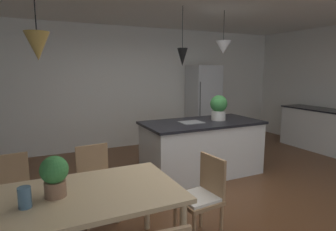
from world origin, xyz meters
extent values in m
cube|color=brown|center=(0.00, 0.00, -0.02)|extent=(10.00, 8.40, 0.04)
cube|color=white|center=(0.00, 3.26, 1.35)|extent=(10.00, 0.12, 2.70)
cube|color=#D1B284|center=(-1.79, -0.63, 0.71)|extent=(1.93, 0.99, 0.04)
cylinder|color=#D1B284|center=(-0.90, -0.22, 0.36)|extent=(0.06, 0.06, 0.71)
cube|color=#A87F56|center=(-2.22, 0.18, 0.43)|extent=(0.43, 0.43, 0.04)
cube|color=white|center=(-2.22, 0.18, 0.47)|extent=(0.39, 0.39, 0.03)
cube|color=#A87F56|center=(-2.24, 0.36, 0.66)|extent=(0.38, 0.06, 0.42)
cylinder|color=#A87F56|center=(-2.04, 0.03, 0.21)|extent=(0.04, 0.04, 0.41)
cylinder|color=#A87F56|center=(-2.07, 0.37, 0.21)|extent=(0.04, 0.04, 0.41)
cube|color=#A87F56|center=(-1.35, 0.18, 0.43)|extent=(0.44, 0.44, 0.04)
cube|color=white|center=(-1.35, 0.18, 0.47)|extent=(0.39, 0.39, 0.03)
cube|color=#A87F56|center=(-1.37, 0.36, 0.66)|extent=(0.38, 0.07, 0.42)
cylinder|color=#A87F56|center=(-1.17, 0.03, 0.21)|extent=(0.04, 0.04, 0.41)
cylinder|color=#A87F56|center=(-1.51, 0.00, 0.21)|extent=(0.04, 0.04, 0.41)
cylinder|color=#A87F56|center=(-1.20, 0.37, 0.21)|extent=(0.04, 0.04, 0.41)
cylinder|color=#A87F56|center=(-1.54, 0.34, 0.21)|extent=(0.04, 0.04, 0.41)
cube|color=#A87F56|center=(-0.50, -0.63, 0.43)|extent=(0.44, 0.44, 0.04)
cube|color=white|center=(-0.50, -0.63, 0.47)|extent=(0.39, 0.39, 0.03)
cube|color=#A87F56|center=(-0.32, -0.62, 0.66)|extent=(0.07, 0.38, 0.42)
cylinder|color=#A87F56|center=(-0.69, -0.48, 0.21)|extent=(0.04, 0.04, 0.41)
cylinder|color=#A87F56|center=(-0.32, -0.79, 0.21)|extent=(0.04, 0.04, 0.41)
cylinder|color=#A87F56|center=(-0.35, -0.45, 0.21)|extent=(0.04, 0.04, 0.41)
cube|color=silver|center=(0.55, 0.96, 0.44)|extent=(1.91, 0.92, 0.88)
cube|color=black|center=(0.55, 0.96, 0.88)|extent=(1.97, 0.98, 0.04)
cube|color=gray|center=(0.34, 0.96, 0.91)|extent=(0.36, 0.30, 0.01)
cube|color=silver|center=(1.78, 2.86, 0.93)|extent=(0.68, 0.64, 1.85)
cylinder|color=#4C4C4C|center=(1.48, 2.52, 0.93)|extent=(0.02, 0.02, 1.11)
cone|color=olive|center=(-1.89, -0.63, 1.92)|extent=(0.18, 0.18, 0.21)
cylinder|color=black|center=(0.17, 0.96, 2.39)|extent=(0.01, 0.01, 0.62)
cone|color=black|center=(0.17, 0.96, 1.94)|extent=(0.16, 0.16, 0.27)
cylinder|color=black|center=(0.93, 0.96, 2.46)|extent=(0.01, 0.01, 0.48)
cone|color=#B7B7B7|center=(0.93, 0.96, 2.11)|extent=(0.26, 0.26, 0.21)
cylinder|color=beige|center=(0.87, 0.96, 0.98)|extent=(0.24, 0.24, 0.16)
sphere|color=#387F3D|center=(0.87, 0.96, 1.18)|extent=(0.29, 0.29, 0.29)
cylinder|color=#8C664C|center=(-1.83, -0.60, 0.80)|extent=(0.17, 0.17, 0.13)
sphere|color=#387F3D|center=(-1.83, -0.60, 0.96)|extent=(0.22, 0.22, 0.22)
cylinder|color=slate|center=(-2.05, -0.71, 0.81)|extent=(0.09, 0.09, 0.16)
camera|label=1|loc=(-1.93, -2.92, 1.74)|focal=29.97mm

